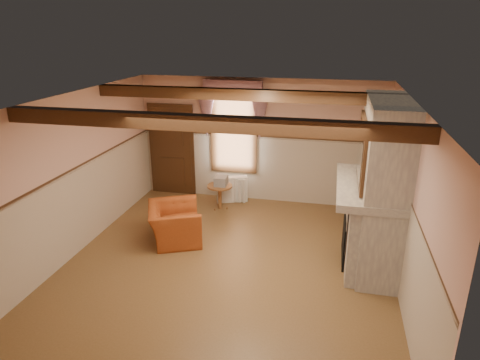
% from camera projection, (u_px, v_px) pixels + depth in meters
% --- Properties ---
extents(floor, '(5.50, 6.00, 0.01)m').
position_uv_depth(floor, '(228.00, 263.00, 7.35)').
color(floor, brown).
rests_on(floor, ground).
extents(ceiling, '(5.50, 6.00, 0.01)m').
position_uv_depth(ceiling, '(227.00, 100.00, 6.40)').
color(ceiling, silver).
rests_on(ceiling, wall_back).
extents(wall_back, '(5.50, 0.02, 2.80)m').
position_uv_depth(wall_back, '(260.00, 141.00, 9.63)').
color(wall_back, '#D5A493').
rests_on(wall_back, floor).
extents(wall_front, '(5.50, 0.02, 2.80)m').
position_uv_depth(wall_front, '(151.00, 295.00, 4.12)').
color(wall_front, '#D5A493').
rests_on(wall_front, floor).
extents(wall_left, '(0.02, 6.00, 2.80)m').
position_uv_depth(wall_left, '(74.00, 175.00, 7.44)').
color(wall_left, '#D5A493').
rests_on(wall_left, floor).
extents(wall_right, '(0.02, 6.00, 2.80)m').
position_uv_depth(wall_right, '(408.00, 201.00, 6.31)').
color(wall_right, '#D5A493').
rests_on(wall_right, floor).
extents(wainscot, '(5.50, 6.00, 1.50)m').
position_uv_depth(wainscot, '(228.00, 224.00, 7.10)').
color(wainscot, '#BCAB98').
rests_on(wainscot, floor).
extents(chair_rail, '(5.50, 6.00, 0.08)m').
position_uv_depth(chair_rail, '(227.00, 181.00, 6.84)').
color(chair_rail, black).
rests_on(chair_rail, wainscot).
extents(firebox, '(0.20, 0.95, 0.90)m').
position_uv_depth(firebox, '(349.00, 236.00, 7.34)').
color(firebox, black).
rests_on(firebox, floor).
extents(armchair, '(1.28, 1.35, 0.69)m').
position_uv_depth(armchair, '(175.00, 223.00, 8.04)').
color(armchair, '#994219').
rests_on(armchair, floor).
extents(side_table, '(0.70, 0.70, 0.55)m').
position_uv_depth(side_table, '(220.00, 197.00, 9.47)').
color(side_table, brown).
rests_on(side_table, floor).
extents(book_stack, '(0.27, 0.33, 0.20)m').
position_uv_depth(book_stack, '(221.00, 181.00, 9.36)').
color(book_stack, '#B7AD8C').
rests_on(book_stack, side_table).
extents(radiator, '(0.72, 0.41, 0.60)m').
position_uv_depth(radiator, '(232.00, 189.00, 9.85)').
color(radiator, white).
rests_on(radiator, floor).
extents(bowl, '(0.33, 0.33, 0.08)m').
position_uv_depth(bowl, '(370.00, 180.00, 6.99)').
color(bowl, brown).
rests_on(bowl, mantel).
extents(mantel_clock, '(0.14, 0.24, 0.20)m').
position_uv_depth(mantel_clock, '(368.00, 165.00, 7.57)').
color(mantel_clock, black).
rests_on(mantel_clock, mantel).
extents(oil_lamp, '(0.11, 0.11, 0.28)m').
position_uv_depth(oil_lamp, '(370.00, 170.00, 7.19)').
color(oil_lamp, gold).
rests_on(oil_lamp, mantel).
extents(candle_red, '(0.06, 0.06, 0.16)m').
position_uv_depth(candle_red, '(374.00, 197.00, 6.19)').
color(candle_red, '#A32A14').
rests_on(candle_red, mantel).
extents(jar_yellow, '(0.06, 0.06, 0.12)m').
position_uv_depth(jar_yellow, '(372.00, 189.00, 6.59)').
color(jar_yellow, gold).
rests_on(jar_yellow, mantel).
extents(fireplace, '(0.85, 2.00, 2.80)m').
position_uv_depth(fireplace, '(381.00, 186.00, 6.93)').
color(fireplace, gray).
rests_on(fireplace, floor).
extents(mantel, '(1.05, 2.05, 0.12)m').
position_uv_depth(mantel, '(370.00, 187.00, 6.98)').
color(mantel, gray).
rests_on(mantel, fireplace).
extents(overmantel_mirror, '(0.06, 1.44, 1.04)m').
position_uv_depth(overmantel_mirror, '(361.00, 151.00, 6.81)').
color(overmantel_mirror, silver).
rests_on(overmantel_mirror, fireplace).
extents(door, '(1.10, 0.10, 2.10)m').
position_uv_depth(door, '(172.00, 151.00, 10.12)').
color(door, black).
rests_on(door, floor).
extents(window, '(1.06, 0.08, 2.02)m').
position_uv_depth(window, '(234.00, 129.00, 9.64)').
color(window, white).
rests_on(window, wall_back).
extents(window_drapes, '(1.30, 0.14, 1.40)m').
position_uv_depth(window_drapes, '(233.00, 103.00, 9.36)').
color(window_drapes, gray).
rests_on(window_drapes, wall_back).
extents(ceiling_beam_front, '(5.50, 0.18, 0.20)m').
position_uv_depth(ceiling_beam_front, '(203.00, 123.00, 5.33)').
color(ceiling_beam_front, black).
rests_on(ceiling_beam_front, ceiling).
extents(ceiling_beam_back, '(5.50, 0.18, 0.20)m').
position_uv_depth(ceiling_beam_back, '(243.00, 95.00, 7.54)').
color(ceiling_beam_back, black).
rests_on(ceiling_beam_back, ceiling).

